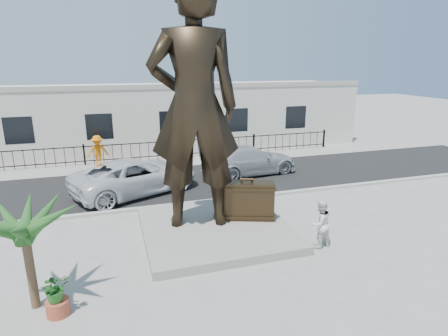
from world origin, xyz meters
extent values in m
plane|color=#9E9991|center=(0.00, 0.00, 0.00)|extent=(100.00, 100.00, 0.00)
cube|color=black|center=(0.00, 8.00, 0.01)|extent=(40.00, 7.00, 0.01)
cube|color=#A5A399|center=(0.00, 4.50, 0.06)|extent=(40.00, 0.25, 0.12)
cube|color=#9E9991|center=(0.00, 12.00, 0.01)|extent=(40.00, 2.50, 0.02)
cube|color=gray|center=(-0.50, 1.50, 0.15)|extent=(5.20, 5.20, 0.30)
cube|color=black|center=(0.00, 12.80, 0.60)|extent=(22.00, 0.10, 1.20)
cube|color=silver|center=(0.00, 17.00, 2.20)|extent=(28.00, 7.00, 4.40)
imported|color=black|center=(-1.09, 1.94, 4.59)|extent=(3.41, 2.51, 8.58)
cube|color=#312314|center=(0.81, 1.73, 1.03)|extent=(2.16, 1.30, 1.45)
imported|color=white|center=(2.56, -0.61, 0.86)|extent=(0.96, 0.82, 1.71)
imported|color=silver|center=(-2.92, 6.78, 0.84)|extent=(6.60, 4.91, 1.67)
imported|color=#A4A7A9|center=(3.39, 8.13, 0.80)|extent=(5.66, 2.90, 1.57)
imported|color=orange|center=(-4.68, 12.02, 0.97)|extent=(1.29, 0.82, 1.91)
cylinder|color=#A7472C|center=(-5.52, -1.82, 0.20)|extent=(0.56, 0.56, 0.40)
imported|color=#24611F|center=(-5.52, -1.82, 0.76)|extent=(0.81, 0.76, 0.73)
camera|label=1|loc=(-3.94, -10.68, 6.10)|focal=30.00mm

